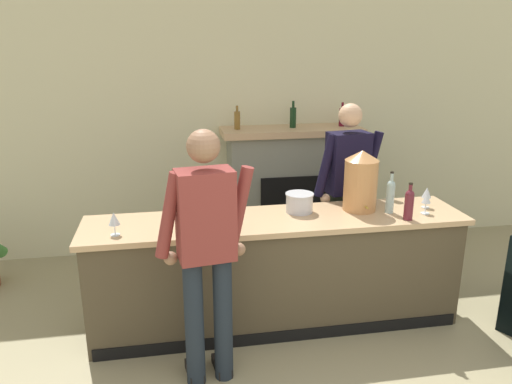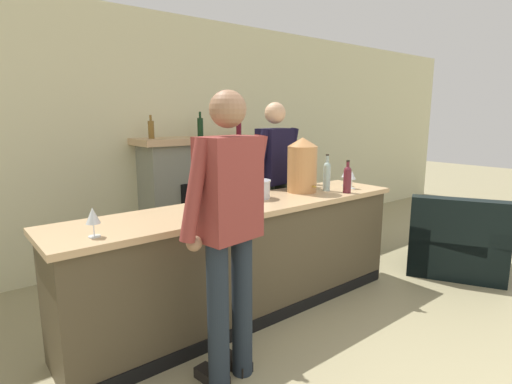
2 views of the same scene
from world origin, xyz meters
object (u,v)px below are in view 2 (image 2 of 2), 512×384
Objects in this scene: armchair_black at (455,246)px; wine_bottle_cabernet_heavy at (327,175)px; ice_bucket_steel at (257,189)px; person_bartender at (275,181)px; wine_glass_front_left at (346,173)px; wine_bottle_port_short at (213,196)px; copper_dispenser at (302,165)px; wine_glass_near_bucket at (93,217)px; wine_glass_front_right at (352,176)px; wine_glass_mid_counter at (195,201)px; fireplace_stone at (200,196)px; person_customer at (229,229)px; wine_bottle_merlot_tall at (347,178)px.

armchair_black is 1.72m from wine_bottle_cabernet_heavy.
wine_bottle_cabernet_heavy reaches higher than ice_bucket_steel.
wine_bottle_cabernet_heavy is at bearing -72.36° from person_bartender.
wine_bottle_port_short is at bearing -172.66° from wine_glass_front_left.
wine_glass_near_bucket is (-1.95, -0.23, -0.13)m from copper_dispenser.
wine_bottle_port_short is (-0.64, -0.30, 0.07)m from ice_bucket_steel.
wine_glass_front_right is 1.74m from wine_glass_mid_counter.
copper_dispenser is at bearing 9.01° from wine_glass_mid_counter.
copper_dispenser is at bearing -80.71° from fireplace_stone.
wine_bottle_cabernet_heavy is at bearing 164.07° from wine_glass_front_right.
copper_dispenser is 1.27m from wine_glass_mid_counter.
wine_glass_front_left is (1.90, 0.67, 0.08)m from person_customer.
wine_bottle_cabernet_heavy is at bearing -169.97° from wine_glass_front_left.
ice_bucket_steel is 0.74m from wine_bottle_cabernet_heavy.
wine_glass_mid_counter is at bearing 2.79° from wine_glass_near_bucket.
copper_dispenser reaches higher than wine_glass_front_left.
fireplace_stone is 5.61× the size of wine_bottle_merlot_tall.
wine_glass_mid_counter is (-1.82, -0.15, -0.02)m from wine_glass_front_left.
person_bartender reaches higher than wine_glass_mid_counter.
person_customer is at bearing -160.64° from wine_glass_front_left.
fireplace_stone is at bearing 105.46° from person_bartender.
fireplace_stone is at bearing 106.22° from wine_bottle_cabernet_heavy.
wine_glass_mid_counter is at bearing -175.33° from wine_glass_front_left.
person_customer is at bearing 179.59° from armchair_black.
wine_glass_front_left is (-1.02, 0.69, 0.80)m from armchair_black.
wine_bottle_merlot_tall is (0.24, -0.72, 0.10)m from person_bartender.
copper_dispenser is (-1.59, 0.74, 0.93)m from armchair_black.
wine_bottle_port_short is at bearing -177.23° from wine_glass_front_right.
copper_dispenser is 2.16× the size of ice_bucket_steel.
person_customer reaches higher than wine_glass_front_right.
wine_glass_near_bucket is at bearing -176.83° from wine_bottle_cabernet_heavy.
wine_glass_mid_counter is (-1.01, -1.63, 0.34)m from fireplace_stone.
ice_bucket_steel is 1.32× the size of wine_glass_near_bucket.
fireplace_stone is at bearing 63.05° from person_customer.
ice_bucket_steel is (-2.09, 0.77, 0.75)m from armchair_black.
ice_bucket_steel is at bearing 17.27° from wine_glass_mid_counter.
fireplace_stone reaches higher than wine_bottle_cabernet_heavy.
wine_glass_front_left is at bearing 7.34° from wine_bottle_port_short.
wine_bottle_cabernet_heavy reaches higher than wine_glass_front_right.
fireplace_stone is at bearing 114.09° from wine_glass_front_right.
wine_glass_front_left is (0.80, -1.48, 0.36)m from fireplace_stone.
person_customer is at bearing -158.62° from wine_bottle_cabernet_heavy.
person_bartender is 5.34× the size of wine_bottle_port_short.
wine_glass_front_right is at bearing 153.49° from armchair_black.
wine_glass_front_left is at bearing 4.67° from wine_glass_mid_counter.
wine_bottle_port_short is at bearing -173.37° from wine_bottle_cabernet_heavy.
wine_bottle_cabernet_heavy reaches higher than wine_bottle_port_short.
wine_glass_front_left reaches higher than armchair_black.
wine_glass_front_left is at bearing -5.00° from copper_dispenser.
wine_glass_front_left is (0.35, 0.06, -0.02)m from wine_bottle_cabernet_heavy.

